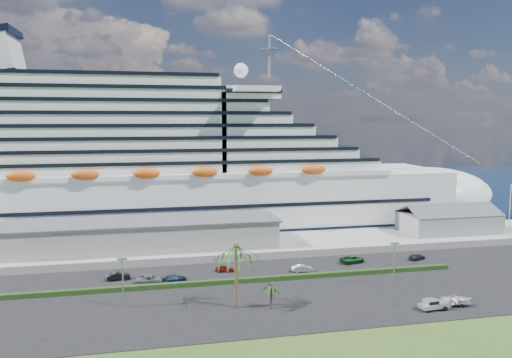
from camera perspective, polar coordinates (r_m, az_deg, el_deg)
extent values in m
plane|color=#2F521B|center=(82.72, 5.32, -14.95)|extent=(420.00, 420.00, 0.00)
cube|color=black|center=(92.58, 3.23, -12.48)|extent=(140.00, 38.00, 0.12)
cube|color=gray|center=(119.34, -0.50, -7.60)|extent=(240.00, 20.00, 1.80)
cube|color=#0B1C32|center=(206.81, -5.55, -1.71)|extent=(420.00, 160.00, 0.02)
cube|color=silver|center=(139.08, -10.63, -2.65)|extent=(160.00, 30.00, 16.00)
ellipsoid|color=silver|center=(162.12, 18.93, -1.56)|extent=(40.00, 30.00, 16.00)
cube|color=black|center=(140.35, -10.57, -5.39)|extent=(164.00, 30.60, 2.40)
cube|color=silver|center=(137.45, -15.87, 6.14)|extent=(128.00, 26.00, 24.80)
cube|color=silver|center=(139.81, -1.39, 9.60)|extent=(14.00, 38.00, 3.20)
cylinder|color=gray|center=(142.24, 1.53, 13.84)|extent=(0.70, 0.70, 12.00)
ellipsoid|color=#CB4F13|center=(122.06, -12.40, 0.63)|extent=(90.00, 2.40, 2.60)
ellipsoid|color=#CB4F13|center=(153.52, -12.37, 1.88)|extent=(90.00, 2.40, 2.60)
cube|color=black|center=(138.95, -10.64, -2.33)|extent=(144.00, 30.40, 0.90)
cube|color=gray|center=(116.11, -12.74, -6.20)|extent=(60.00, 14.00, 6.00)
cube|color=#4C4C54|center=(115.46, -12.78, -4.70)|extent=(61.00, 15.00, 0.40)
cube|color=gray|center=(138.53, 21.14, -4.64)|extent=(24.00, 12.00, 4.80)
cube|color=#4C4C54|center=(135.44, 21.90, -3.38)|extent=(24.00, 6.31, 2.74)
cube|color=#4C4C54|center=(140.36, 20.54, -2.97)|extent=(24.00, 6.31, 2.74)
cylinder|color=silver|center=(148.50, 27.03, -2.77)|extent=(0.16, 0.16, 12.00)
cube|color=black|center=(95.37, -2.32, -11.56)|extent=(88.00, 1.10, 0.90)
cylinder|color=gray|center=(85.54, -14.96, -11.48)|extent=(0.24, 0.24, 8.00)
cube|color=gray|center=(84.36, -15.05, -8.83)|extent=(1.60, 0.35, 0.35)
cylinder|color=gray|center=(95.80, 15.52, -9.50)|extent=(0.24, 0.24, 8.00)
cube|color=gray|center=(94.74, 15.60, -7.12)|extent=(1.60, 0.35, 0.35)
cylinder|color=#47301E|center=(82.36, -2.27, -11.14)|extent=(0.54, 0.54, 10.50)
sphere|color=#47301E|center=(80.89, -2.29, -7.60)|extent=(0.98, 0.98, 0.98)
cylinder|color=#47301E|center=(83.07, 1.76, -13.28)|extent=(0.35, 0.35, 4.20)
sphere|color=#47301E|center=(82.37, 1.77, -11.91)|extent=(0.73, 0.73, 0.73)
imported|color=black|center=(100.63, -15.46, -10.65)|extent=(4.59, 2.18, 1.45)
imported|color=gray|center=(97.16, -11.94, -11.16)|extent=(5.59, 2.64, 1.54)
imported|color=#111F3D|center=(97.14, -9.31, -11.15)|extent=(5.14, 3.45, 1.38)
imported|color=#64100D|center=(102.22, -3.61, -10.19)|extent=(3.96, 2.27, 1.27)
imported|color=#94979A|center=(102.42, 5.34, -10.13)|extent=(4.34, 1.76, 1.40)
imported|color=#0E3817|center=(110.00, 10.95, -9.00)|extent=(5.83, 3.59, 1.51)
imported|color=black|center=(115.99, 17.90, -8.45)|extent=(4.57, 3.15, 1.23)
cylinder|color=black|center=(86.35, 19.00, -14.00)|extent=(0.75, 0.32, 0.73)
cylinder|color=black|center=(87.75, 18.40, -13.64)|extent=(0.75, 0.32, 0.73)
cylinder|color=black|center=(87.98, 20.84, -13.69)|extent=(0.75, 0.32, 0.73)
cylinder|color=black|center=(89.35, 20.22, -13.34)|extent=(0.75, 0.32, 0.73)
cube|color=silver|center=(87.81, 19.71, -13.46)|extent=(5.09, 2.28, 0.64)
cube|color=silver|center=(88.36, 20.47, -13.11)|extent=(2.35, 1.98, 0.50)
cube|color=silver|center=(87.27, 19.36, -13.12)|extent=(2.17, 1.92, 0.87)
cube|color=black|center=(87.24, 19.36, -13.07)|extent=(1.99, 1.95, 0.50)
cube|color=silver|center=(86.70, 18.50, -13.55)|extent=(0.98, 1.81, 0.32)
cube|color=gray|center=(90.71, 21.95, -12.98)|extent=(4.85, 2.36, 0.12)
cylinder|color=gray|center=(89.58, 20.79, -13.18)|extent=(2.21, 0.40, 0.08)
cylinder|color=black|center=(90.30, 22.49, -13.25)|extent=(0.67, 0.31, 0.65)
cylinder|color=black|center=(91.71, 21.83, -12.91)|extent=(0.67, 0.31, 0.65)
imported|color=silver|center=(90.51, 21.97, -12.63)|extent=(5.59, 4.35, 1.06)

